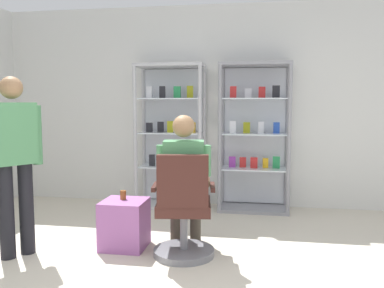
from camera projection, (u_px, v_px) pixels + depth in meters
back_wall at (214, 106)px, 5.52m from camera, size 6.00×0.10×2.70m
display_cabinet_left at (171, 135)px, 5.42m from camera, size 0.90×0.45×1.90m
display_cabinet_right at (254, 136)px, 5.24m from camera, size 0.90×0.45×1.90m
office_chair at (184, 215)px, 3.62m from camera, size 0.60×0.56×0.96m
seated_shopkeeper at (184, 177)px, 3.75m from camera, size 0.53×0.60×1.29m
storage_crate at (125, 224)px, 3.89m from camera, size 0.41×0.40×0.46m
tea_glass at (123, 195)px, 3.91m from camera, size 0.06×0.06×0.09m
standing_customer at (14, 155)px, 3.61m from camera, size 0.39×0.44×1.63m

